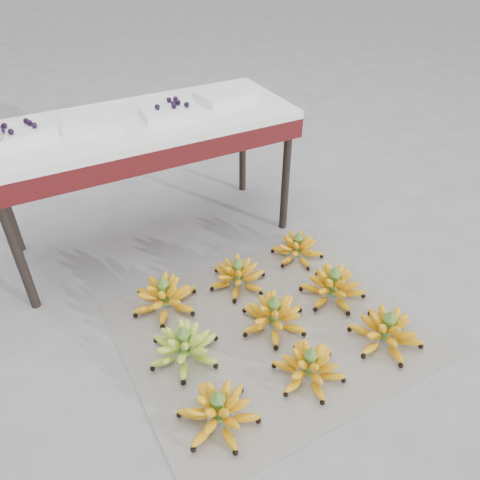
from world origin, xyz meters
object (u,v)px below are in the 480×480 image
bunch_front_left (218,411)px  bunch_front_center (309,367)px  tray_far_right (225,96)px  bunch_back_right (297,248)px  bunch_front_right (386,331)px  tray_right (170,110)px  bunch_back_center (238,276)px  tray_far_left (19,133)px  bunch_back_left (165,296)px  tray_left (93,121)px  vendor_table (143,134)px  newspaper_mat (269,330)px  bunch_mid_center (274,315)px  bunch_mid_left (184,346)px  bunch_mid_right (333,286)px

bunch_front_left → bunch_front_center: 0.41m
tray_far_right → bunch_back_right: bearing=-76.2°
bunch_front_right → tray_right: size_ratio=1.25×
bunch_back_center → tray_far_left: 1.18m
bunch_front_left → tray_far_right: 1.54m
bunch_back_left → tray_left: 0.87m
bunch_front_center → bunch_front_right: (0.40, -0.00, 0.00)m
vendor_table → tray_right: 0.18m
newspaper_mat → bunch_mid_center: 0.07m
bunch_back_center → tray_far_right: tray_far_right is taller
bunch_mid_left → bunch_mid_center: 0.42m
bunch_front_right → tray_left: 1.61m
bunch_front_right → bunch_back_center: bunch_front_right is taller
bunch_front_center → bunch_front_right: bearing=5.6°
bunch_mid_left → bunch_back_right: bearing=29.9°
bunch_front_left → bunch_back_center: bearing=33.7°
bunch_front_right → bunch_back_center: bearing=132.4°
bunch_front_left → bunch_mid_center: bunch_mid_center is taller
bunch_front_center → bunch_mid_center: bearing=92.2°
bunch_front_right → tray_left: (-0.82, 1.22, 0.66)m
tray_right → bunch_back_left: bearing=-119.6°
bunch_front_right → bunch_mid_right: bunch_front_right is taller
newspaper_mat → tray_far_right: 1.21m
bunch_mid_left → bunch_back_left: 0.32m
bunch_back_left → tray_right: size_ratio=1.40×
bunch_mid_left → bunch_back_center: (0.41, 0.29, -0.00)m
bunch_back_left → tray_left: tray_left is taller
newspaper_mat → bunch_front_right: bearing=-36.2°
bunch_front_right → tray_far_left: bearing=143.4°
bunch_back_left → bunch_back_center: (0.37, -0.03, -0.00)m
bunch_front_center → bunch_mid_center: size_ratio=0.86×
newspaper_mat → vendor_table: (-0.20, 0.90, 0.62)m
tray_right → newspaper_mat: bearing=-85.9°
bunch_back_center → tray_far_left: bearing=156.6°
tray_left → bunch_back_left: bearing=-83.3°
newspaper_mat → bunch_front_center: 0.30m
vendor_table → tray_right: size_ratio=5.18×
tray_right → tray_far_right: (0.33, 0.06, -0.00)m
bunch_front_left → tray_right: 1.38m
bunch_mid_left → bunch_back_right: bunch_mid_left is taller
bunch_front_left → bunch_back_left: size_ratio=0.98×
vendor_table → bunch_mid_center: bearing=-75.5°
bunch_front_left → tray_far_left: tray_far_left is taller
bunch_front_center → bunch_back_right: size_ratio=0.94×
newspaper_mat → bunch_back_right: 0.55m
bunch_front_left → bunch_mid_right: bearing=1.0°
bunch_back_right → tray_far_left: 1.43m
bunch_front_left → bunch_back_right: size_ratio=1.17×
bunch_mid_left → tray_left: size_ratio=1.12×
bunch_front_left → newspaper_mat: bearing=14.2°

